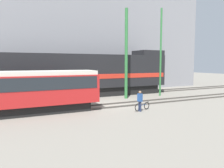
{
  "coord_description": "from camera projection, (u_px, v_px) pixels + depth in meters",
  "views": [
    {
      "loc": [
        -8.3,
        -17.25,
        3.65
      ],
      "look_at": [
        0.14,
        0.34,
        1.8
      ],
      "focal_mm": 35.0,
      "sensor_mm": 36.0,
      "label": 1
    }
  ],
  "objects": [
    {
      "name": "person",
      "position": [
        140.0,
        99.0,
        16.5
      ],
      "size": [
        0.31,
        0.41,
        1.58
      ],
      "color": "#232D4C",
      "rests_on": "ground"
    },
    {
      "name": "ground_plane",
      "position": [
        112.0,
        105.0,
        19.4
      ],
      "size": [
        120.0,
        120.0,
        0.0
      ],
      "primitive_type": "plane",
      "color": "slate"
    },
    {
      "name": "building_backdrop",
      "position": [
        73.0,
        34.0,
        29.62
      ],
      "size": [
        38.52,
        6.0,
        15.17
      ],
      "color": "gray",
      "rests_on": "ground"
    },
    {
      "name": "track_far",
      "position": [
        91.0,
        95.0,
        24.41
      ],
      "size": [
        60.0,
        1.51,
        0.14
      ],
      "color": "#47423D",
      "rests_on": "ground"
    },
    {
      "name": "bicycle",
      "position": [
        142.0,
        106.0,
        16.97
      ],
      "size": [
        1.62,
        0.61,
        0.67
      ],
      "color": "black",
      "rests_on": "ground"
    },
    {
      "name": "track_near",
      "position": [
        116.0,
        105.0,
        18.81
      ],
      "size": [
        60.0,
        1.5,
        0.14
      ],
      "color": "#47423D",
      "rests_on": "ground"
    },
    {
      "name": "utility_pole_center",
      "position": [
        161.0,
        53.0,
        24.25
      ],
      "size": [
        0.2,
        0.2,
        9.67
      ],
      "color": "#2D7238",
      "rests_on": "ground"
    },
    {
      "name": "freight_locomotive",
      "position": [
        84.0,
        75.0,
        23.88
      ],
      "size": [
        19.99,
        3.04,
        5.21
      ],
      "color": "black",
      "rests_on": "ground"
    },
    {
      "name": "utility_pole_left",
      "position": [
        126.0,
        54.0,
        22.38
      ],
      "size": [
        0.31,
        0.31,
        9.2
      ],
      "color": "#2D7238",
      "rests_on": "ground"
    },
    {
      "name": "streetcar",
      "position": [
        26.0,
        90.0,
        15.56
      ],
      "size": [
        10.34,
        2.54,
        3.1
      ],
      "color": "black",
      "rests_on": "ground"
    }
  ]
}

